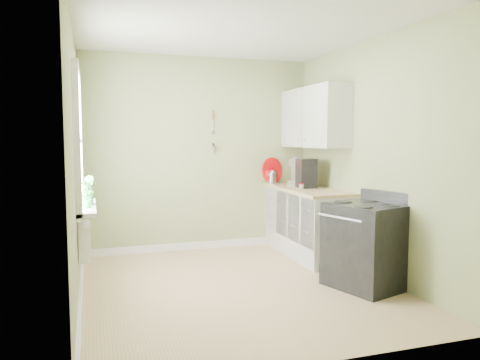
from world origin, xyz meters
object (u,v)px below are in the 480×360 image
object	(u,v)px
kettle	(272,177)
coffee_maker	(306,174)
stove	(366,245)
stand_mixer	(300,174)

from	to	relation	value
kettle	coffee_maker	size ratio (longest dim) A/B	0.53
kettle	stove	bearing A→B (deg)	-83.79
stand_mixer	coffee_maker	distance (m)	0.22
stand_mixer	kettle	xyz separation A→B (m)	(-0.25, 0.41, -0.07)
stand_mixer	stove	bearing A→B (deg)	-90.72
stove	kettle	distance (m)	2.18
coffee_maker	kettle	bearing A→B (deg)	110.74
coffee_maker	stand_mixer	bearing A→B (deg)	87.18
stand_mixer	coffee_maker	xyz separation A→B (m)	(-0.01, -0.22, 0.01)
stove	stand_mixer	size ratio (longest dim) A/B	2.44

